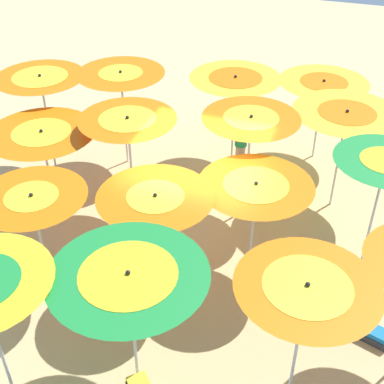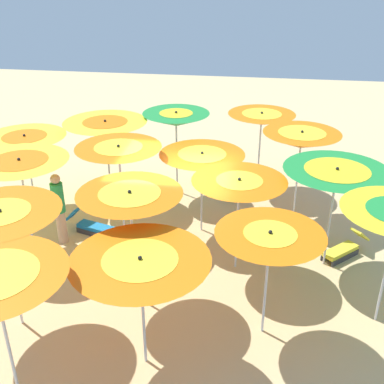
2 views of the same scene
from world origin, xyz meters
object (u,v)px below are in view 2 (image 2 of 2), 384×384
object	(u,v)px
beach_umbrella_3	(261,119)
lounger_2	(344,249)
beach_umbrella_10	(119,155)
beach_umbrella_11	(106,128)
beach_umbrella_4	(270,241)
beach_umbrella_2	(301,140)
lounger_0	(92,226)
beach_umbrella_13	(2,222)
beach_umbrella_7	(176,119)
beach_umbrella_6	(202,160)
beach_umbrella_8	(140,267)
beach_umbrella_5	(239,187)
lounger_1	(239,189)
beach_umbrella_9	(130,202)
beachgoer_0	(59,207)
beach_umbrella_14	(20,167)
beach_umbrella_15	(25,143)
beach_umbrella_1	(336,178)

from	to	relation	value
beach_umbrella_3	lounger_2	world-z (taller)	beach_umbrella_3
beach_umbrella_10	beach_umbrella_11	bearing A→B (deg)	-63.67
beach_umbrella_4	beach_umbrella_11	distance (m)	6.57
beach_umbrella_2	beach_umbrella_3	size ratio (longest dim) A/B	1.02
beach_umbrella_11	lounger_0	distance (m)	2.72
beach_umbrella_13	beach_umbrella_11	bearing A→B (deg)	-92.13
beach_umbrella_4	beach_umbrella_7	bearing A→B (deg)	-65.01
beach_umbrella_6	lounger_0	size ratio (longest dim) A/B	1.56
beach_umbrella_8	beach_umbrella_4	bearing A→B (deg)	-152.49
beach_umbrella_5	lounger_1	xyz separation A→B (m)	(0.15, -3.68, -1.83)
beach_umbrella_6	beach_umbrella_9	distance (m)	3.11
beach_umbrella_5	beach_umbrella_10	distance (m)	3.06
beach_umbrella_6	lounger_0	bearing A→B (deg)	11.31
beach_umbrella_10	beach_umbrella_4	bearing A→B (deg)	139.86
beach_umbrella_4	lounger_2	size ratio (longest dim) A/B	1.84
beach_umbrella_13	lounger_0	world-z (taller)	beach_umbrella_13
beach_umbrella_11	beach_umbrella_13	world-z (taller)	beach_umbrella_13
beach_umbrella_8	beachgoer_0	size ratio (longest dim) A/B	1.23
beach_umbrella_4	beach_umbrella_10	bearing A→B (deg)	-40.14
beach_umbrella_8	beach_umbrella_10	bearing A→B (deg)	-69.50
beach_umbrella_14	lounger_2	distance (m)	7.77
beach_umbrella_2	lounger_2	size ratio (longest dim) A/B	1.99
beach_umbrella_15	beach_umbrella_9	bearing A→B (deg)	137.72
beach_umbrella_6	beach_umbrella_4	bearing A→B (deg)	114.67
beach_umbrella_11	beach_umbrella_15	xyz separation A→B (m)	(2.03, 0.70, -0.28)
beach_umbrella_10	lounger_0	world-z (taller)	beach_umbrella_10
beach_umbrella_9	beachgoer_0	xyz separation A→B (m)	(2.35, -1.85, -1.28)
beach_umbrella_9	beach_umbrella_13	world-z (taller)	beach_umbrella_13
beach_umbrella_1	beach_umbrella_2	size ratio (longest dim) A/B	1.01
lounger_1	beach_umbrella_4	bearing A→B (deg)	-154.44
beach_umbrella_10	beach_umbrella_11	world-z (taller)	beach_umbrella_10
beach_umbrella_2	beach_umbrella_9	size ratio (longest dim) A/B	0.97
beach_umbrella_10	beach_umbrella_13	xyz separation A→B (m)	(1.11, 3.45, 0.07)
beach_umbrella_4	lounger_2	world-z (taller)	beach_umbrella_4
beach_umbrella_15	beachgoer_0	xyz separation A→B (m)	(-1.50, 1.65, -0.96)
beach_umbrella_2	lounger_1	world-z (taller)	beach_umbrella_2
beach_umbrella_8	lounger_0	xyz separation A→B (m)	(2.38, -4.06, -1.80)
beach_umbrella_5	beach_umbrella_9	distance (m)	2.44
beach_umbrella_2	beach_umbrella_5	xyz separation A→B (m)	(1.45, 2.78, -0.13)
beach_umbrella_4	beach_umbrella_15	size ratio (longest dim) A/B	1.01
beach_umbrella_2	beach_umbrella_6	world-z (taller)	beach_umbrella_2
beach_umbrella_1	beach_umbrella_13	bearing A→B (deg)	25.71
beach_umbrella_6	beach_umbrella_7	size ratio (longest dim) A/B	0.87
beach_umbrella_8	beach_umbrella_14	distance (m)	4.78
beach_umbrella_3	beach_umbrella_15	xyz separation A→B (m)	(6.24, 2.30, -0.23)
beach_umbrella_9	lounger_2	distance (m)	5.43
beach_umbrella_1	beach_umbrella_15	xyz separation A→B (m)	(7.87, -1.68, -0.27)
beach_umbrella_7	beach_umbrella_8	distance (m)	6.77
beach_umbrella_5	beachgoer_0	world-z (taller)	beach_umbrella_5
beach_umbrella_11	lounger_1	xyz separation A→B (m)	(-3.66, -0.88, -2.01)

